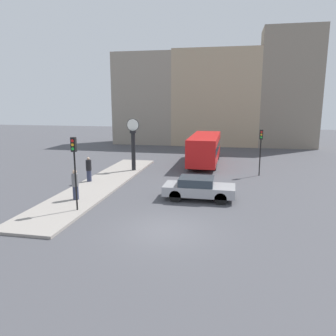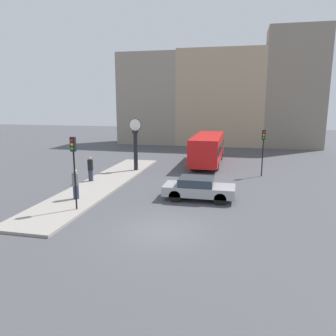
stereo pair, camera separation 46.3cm
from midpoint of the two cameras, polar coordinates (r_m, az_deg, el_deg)
name	(u,v)px [view 2 (the right image)]	position (r m, az deg, el deg)	size (l,w,h in m)	color
ground_plane	(162,230)	(15.49, -0.21, -10.78)	(120.00, 120.00, 0.00)	#47474C
sidewalk_corner	(103,183)	(24.08, -10.73, -2.63)	(3.14, 18.86, 0.14)	gray
building_row	(221,96)	(45.44, 9.46, 12.28)	(26.82, 5.00, 14.85)	gray
sedan_car	(198,188)	(20.01, 5.98, -3.50)	(4.30, 1.89, 1.37)	#9E9EA3
bus_distant	(208,148)	(31.27, 7.36, 3.52)	(2.52, 9.03, 2.74)	red
traffic_light_near	(74,158)	(17.85, -15.38, 1.65)	(0.26, 0.24, 3.93)	black
traffic_light_far	(263,143)	(26.90, 16.73, 4.15)	(0.26, 0.24, 3.69)	black
street_clock	(136,145)	(27.66, -5.20, 4.00)	(1.04, 0.44, 4.34)	black
pedestrian_black_jacket	(90,169)	(24.50, -12.83, -0.18)	(0.40, 0.40, 1.78)	#2D334C
pedestrian_grey_jacket	(76,184)	(20.22, -15.16, -2.73)	(0.40, 0.40, 1.80)	#2D334C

